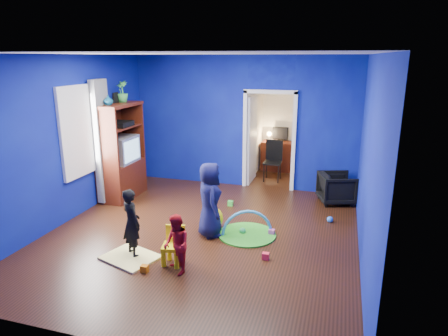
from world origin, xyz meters
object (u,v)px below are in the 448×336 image
(tv_armoire, at_px, (120,151))
(crt_tv, at_px, (122,150))
(vase, at_px, (108,100))
(study_desk, at_px, (279,156))
(armchair, at_px, (337,188))
(child_navy, at_px, (210,200))
(folding_chair, at_px, (273,162))
(play_mat, at_px, (247,234))
(hopper_ball, at_px, (212,218))
(kid_chair, at_px, (173,248))
(toddler_red, at_px, (176,245))
(child_black, at_px, (132,223))

(tv_armoire, relative_size, crt_tv, 2.80)
(vase, relative_size, study_desk, 0.22)
(armchair, relative_size, crt_tv, 0.96)
(child_navy, height_order, tv_armoire, tv_armoire)
(armchair, xyz_separation_m, folding_chair, (-1.50, 1.10, 0.15))
(play_mat, bearing_deg, hopper_ball, 172.55)
(kid_chair, bearing_deg, vase, 124.62)
(toddler_red, distance_m, vase, 3.60)
(child_black, height_order, child_navy, child_navy)
(toddler_red, distance_m, hopper_ball, 1.53)
(kid_chair, distance_m, folding_chair, 4.40)
(folding_chair, bearing_deg, hopper_ball, -99.52)
(child_black, distance_m, play_mat, 1.93)
(kid_chair, xyz_separation_m, folding_chair, (0.66, 4.34, 0.21))
(folding_chair, bearing_deg, vase, -140.64)
(toddler_red, xyz_separation_m, hopper_ball, (0.00, 1.51, -0.22))
(study_desk, bearing_deg, kid_chair, -97.10)
(armchair, distance_m, vase, 4.82)
(armchair, distance_m, folding_chair, 1.87)
(kid_chair, bearing_deg, armchair, 44.20)
(vase, xyz_separation_m, folding_chair, (2.82, 2.31, -1.60))
(toddler_red, distance_m, play_mat, 1.62)
(child_navy, distance_m, hopper_ball, 0.50)
(tv_armoire, bearing_deg, study_desk, 46.52)
(play_mat, bearing_deg, vase, 164.75)
(child_black, xyz_separation_m, vase, (-1.49, 1.96, 1.54))
(vase, distance_m, play_mat, 3.68)
(kid_chair, bearing_deg, hopper_ball, 71.26)
(study_desk, bearing_deg, vase, -130.75)
(crt_tv, distance_m, study_desk, 4.12)
(child_navy, xyz_separation_m, toddler_red, (-0.05, -1.26, -0.20))
(vase, xyz_separation_m, crt_tv, (0.04, 0.30, -1.04))
(tv_armoire, xyz_separation_m, crt_tv, (0.04, 0.00, 0.04))
(vase, bearing_deg, toddler_red, -44.01)
(armchair, relative_size, child_navy, 0.54)
(crt_tv, xyz_separation_m, kid_chair, (2.12, -2.33, -0.77))
(child_black, height_order, crt_tv, crt_tv)
(vase, relative_size, folding_chair, 0.21)
(toddler_red, bearing_deg, child_navy, 135.63)
(armchair, height_order, crt_tv, crt_tv)
(play_mat, bearing_deg, child_navy, -164.25)
(tv_armoire, bearing_deg, armchair, 11.94)
(folding_chair, bearing_deg, crt_tv, -144.09)
(armchair, height_order, folding_chair, folding_chair)
(study_desk, xyz_separation_m, folding_chair, (0.00, -0.96, 0.09))
(toddler_red, relative_size, folding_chair, 0.91)
(toddler_red, height_order, study_desk, toddler_red)
(hopper_ball, distance_m, kid_chair, 1.32)
(child_navy, relative_size, crt_tv, 1.77)
(vase, xyz_separation_m, tv_armoire, (0.00, 0.30, -1.08))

